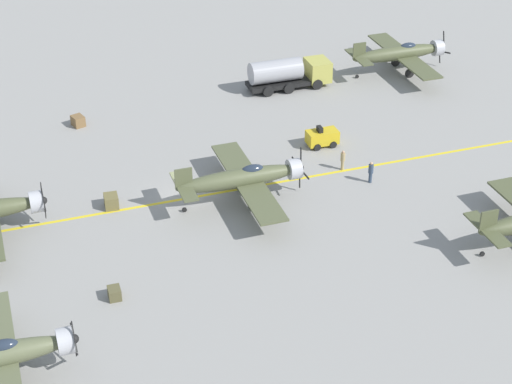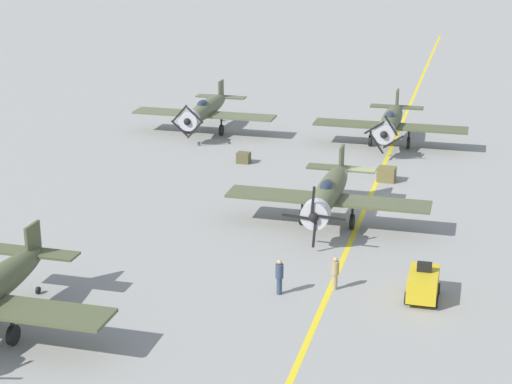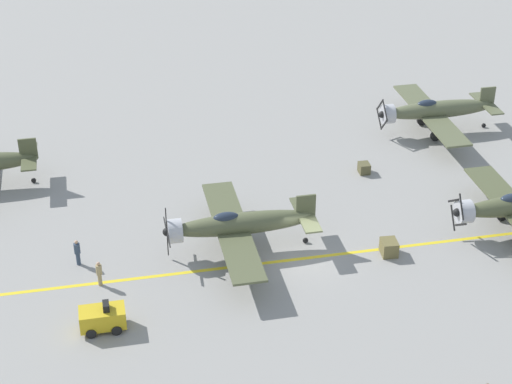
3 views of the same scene
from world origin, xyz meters
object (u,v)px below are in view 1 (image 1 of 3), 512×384
object	(u,v)px
airplane_mid_center	(243,178)
tow_tractor	(322,137)
supply_crate_mid_lane	(114,293)
airplane_far_left	(401,53)
supply_crate_by_tanker	(78,121)
ground_crew_walking	(371,171)
fuel_tanker	(289,73)
ground_crew_inspecting	(343,159)
supply_crate_outboard	(111,201)

from	to	relation	value
airplane_mid_center	tow_tractor	xyz separation A→B (m)	(-6.25, 8.99, -1.22)
airplane_mid_center	supply_crate_mid_lane	xyz separation A→B (m)	(8.40, -11.34, -1.62)
airplane_far_left	supply_crate_by_tanker	distance (m)	32.00
airplane_mid_center	ground_crew_walking	size ratio (longest dim) A/B	6.65
fuel_tanker	supply_crate_by_tanker	bearing A→B (deg)	-85.71
ground_crew_inspecting	supply_crate_mid_lane	world-z (taller)	ground_crew_inspecting
ground_crew_walking	supply_crate_by_tanker	bearing A→B (deg)	-130.46
ground_crew_walking	ground_crew_inspecting	xyz separation A→B (m)	(-2.53, -1.24, -0.05)
airplane_mid_center	fuel_tanker	distance (m)	20.85
fuel_tanker	tow_tractor	xyz separation A→B (m)	(11.77, -1.49, -0.72)
ground_crew_inspecting	supply_crate_outboard	distance (m)	18.49
fuel_tanker	supply_crate_outboard	size ratio (longest dim) A/B	6.62
supply_crate_by_tanker	supply_crate_mid_lane	bearing A→B (deg)	-3.58
airplane_far_left	fuel_tanker	size ratio (longest dim) A/B	1.50
tow_tractor	supply_crate_by_tanker	xyz separation A→B (m)	(-10.25, -18.77, -0.32)
fuel_tanker	ground_crew_inspecting	distance (m)	16.12
fuel_tanker	supply_crate_by_tanker	xyz separation A→B (m)	(1.52, -20.26, -1.04)
fuel_tanker	supply_crate_mid_lane	world-z (taller)	fuel_tanker
fuel_tanker	tow_tractor	distance (m)	11.89
airplane_far_left	supply_crate_by_tanker	world-z (taller)	airplane_far_left
tow_tractor	supply_crate_mid_lane	xyz separation A→B (m)	(14.65, -20.33, -0.40)
airplane_mid_center	supply_crate_mid_lane	world-z (taller)	airplane_mid_center
airplane_far_left	ground_crew_walking	bearing A→B (deg)	-21.86
airplane_far_left	ground_crew_inspecting	xyz separation A→B (m)	(15.97, -13.18, -1.08)
fuel_tanker	ground_crew_walking	distance (m)	18.58
ground_crew_walking	supply_crate_mid_lane	bearing A→B (deg)	-69.98
tow_tractor	ground_crew_inspecting	size ratio (longest dim) A/B	1.52
ground_crew_walking	supply_crate_by_tanker	world-z (taller)	ground_crew_walking
airplane_far_left	ground_crew_walking	distance (m)	22.04
supply_crate_by_tanker	supply_crate_outboard	size ratio (longest dim) A/B	0.93
airplane_far_left	fuel_tanker	world-z (taller)	airplane_far_left
airplane_far_left	tow_tractor	distance (m)	17.65
ground_crew_walking	ground_crew_inspecting	size ratio (longest dim) A/B	1.06
airplane_far_left	ground_crew_walking	xyz separation A→B (m)	(18.50, -11.94, -1.03)
ground_crew_walking	supply_crate_mid_lane	world-z (taller)	ground_crew_walking
supply_crate_mid_lane	supply_crate_by_tanker	bearing A→B (deg)	176.42
airplane_mid_center	ground_crew_inspecting	xyz separation A→B (m)	(-1.98, 8.97, -1.08)
ground_crew_walking	supply_crate_by_tanker	size ratio (longest dim) A/B	1.61
airplane_far_left	supply_crate_outboard	size ratio (longest dim) A/B	9.92
supply_crate_by_tanker	ground_crew_inspecting	bearing A→B (deg)	52.24
ground_crew_inspecting	supply_crate_by_tanker	xyz separation A→B (m)	(-14.52, -18.75, -0.47)
airplane_mid_center	supply_crate_outboard	xyz separation A→B (m)	(-2.38, -9.51, -1.51)
airplane_mid_center	supply_crate_by_tanker	size ratio (longest dim) A/B	10.72
airplane_far_left	supply_crate_outboard	bearing A→B (deg)	-52.83
ground_crew_inspecting	tow_tractor	bearing A→B (deg)	179.71
fuel_tanker	tow_tractor	world-z (taller)	fuel_tanker
ground_crew_walking	supply_crate_by_tanker	xyz separation A→B (m)	(-17.05, -19.99, -0.52)
tow_tractor	supply_crate_mid_lane	world-z (taller)	tow_tractor
ground_crew_inspecting	supply_crate_outboard	world-z (taller)	ground_crew_inspecting
airplane_mid_center	ground_crew_walking	world-z (taller)	airplane_mid_center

